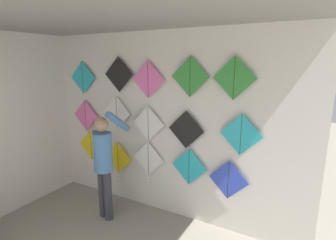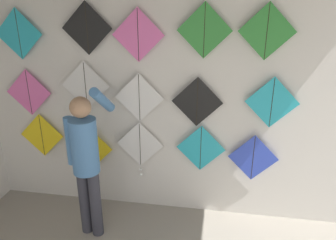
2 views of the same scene
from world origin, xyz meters
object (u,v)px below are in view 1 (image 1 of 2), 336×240
object	(u,v)px
kite_8	(186,130)
kite_5	(86,115)
kite_11	(119,74)
kite_13	(190,77)
kite_2	(148,160)
kite_6	(117,113)
kite_14	(234,78)
kite_0	(91,145)
kite_10	(83,78)
kite_12	(148,79)
kite_1	(118,160)
kite_9	(241,135)
kite_3	(189,167)
kite_7	(148,124)
shopkeeper	(104,159)
kite_4	(228,180)

from	to	relation	value
kite_8	kite_5	bearing A→B (deg)	180.00
kite_11	kite_13	xyz separation A→B (m)	(1.22, 0.00, -0.00)
kite_2	kite_6	bearing A→B (deg)	179.94
kite_8	kite_14	world-z (taller)	kite_14
kite_0	kite_10	bearing A→B (deg)	180.00
kite_14	kite_11	bearing A→B (deg)	180.00
kite_0	kite_12	size ratio (longest dim) A/B	1.00
kite_2	kite_14	size ratio (longest dim) A/B	1.25
kite_5	kite_8	world-z (taller)	kite_5
kite_1	kite_9	size ratio (longest dim) A/B	1.38
kite_2	kite_10	size ratio (longest dim) A/B	1.25
kite_11	kite_13	distance (m)	1.22
kite_6	kite_8	distance (m)	1.26
kite_6	kite_3	bearing A→B (deg)	0.00
kite_11	kite_7	bearing A→B (deg)	0.00
kite_1	kite_13	world-z (taller)	kite_13
shopkeeper	kite_8	size ratio (longest dim) A/B	3.05
kite_6	kite_12	bearing A→B (deg)	0.00
kite_11	kite_4	bearing A→B (deg)	0.00
kite_11	kite_14	distance (m)	1.82
kite_4	kite_13	world-z (taller)	kite_13
kite_7	kite_9	world-z (taller)	kite_9
kite_6	kite_12	world-z (taller)	kite_12
kite_0	kite_9	xyz separation A→B (m)	(2.65, 0.00, 0.56)
kite_2	kite_3	world-z (taller)	kite_3
kite_3	kite_11	world-z (taller)	kite_11
kite_5	kite_6	xyz separation A→B (m)	(0.71, 0.00, 0.11)
kite_10	kite_12	distance (m)	1.34
kite_3	kite_6	world-z (taller)	kite_6
kite_1	kite_11	size ratio (longest dim) A/B	1.38
kite_3	kite_11	bearing A→B (deg)	180.00
kite_4	kite_14	size ratio (longest dim) A/B	1.00
shopkeeper	kite_3	world-z (taller)	shopkeeper
kite_3	kite_10	size ratio (longest dim) A/B	1.00
kite_9	kite_12	size ratio (longest dim) A/B	1.00
kite_11	kite_14	bearing A→B (deg)	0.00
kite_4	kite_8	xyz separation A→B (m)	(-0.64, 0.00, 0.62)
shopkeeper	kite_0	world-z (taller)	shopkeeper
kite_4	kite_10	world-z (taller)	kite_10
kite_0	kite_8	bearing A→B (deg)	0.00
kite_4	kite_7	size ratio (longest dim) A/B	1.00
kite_1	kite_10	xyz separation A→B (m)	(-0.70, 0.00, 1.37)
shopkeeper	kite_11	world-z (taller)	kite_11
kite_3	kite_5	world-z (taller)	kite_5
kite_2	kite_3	distance (m)	0.71
kite_4	kite_9	distance (m)	0.67
kite_5	kite_8	xyz separation A→B (m)	(1.96, 0.00, -0.01)
kite_12	kite_5	bearing A→B (deg)	180.00
kite_7	kite_11	distance (m)	0.91
kite_4	kite_7	distance (m)	1.43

